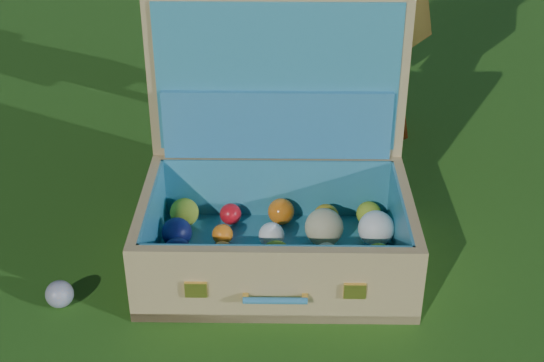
% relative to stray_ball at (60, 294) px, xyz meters
% --- Properties ---
extents(ground, '(60.00, 60.00, 0.00)m').
position_rel_stray_ball_xyz_m(ground, '(0.52, -0.00, -0.03)').
color(ground, '#215114').
rests_on(ground, ground).
extents(stray_ball, '(0.06, 0.06, 0.06)m').
position_rel_stray_ball_xyz_m(stray_ball, '(0.00, 0.00, 0.00)').
color(stray_ball, teal).
rests_on(stray_ball, ground).
extents(suitcase, '(0.71, 0.56, 0.63)m').
position_rel_stray_ball_xyz_m(suitcase, '(0.53, 0.17, 0.15)').
color(suitcase, tan).
rests_on(suitcase, ground).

